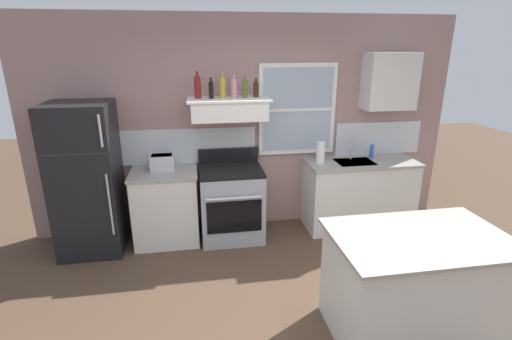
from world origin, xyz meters
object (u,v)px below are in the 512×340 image
Objects in this scene: toaster at (162,162)px; stove_range at (231,202)px; bottle_rose_pink at (234,88)px; paper_towel_roll at (321,153)px; refrigerator at (87,180)px; dish_soap_bottle at (372,152)px; bottle_balsamic_dark at (211,90)px; bottle_brown_stout at (256,89)px; bottle_champagne_gold_foil at (223,87)px; bottle_red_label_wine at (198,87)px; kitchen_island at (414,285)px; bottle_olive_oil_square at (245,89)px.

stove_range is (0.81, -0.08, -0.54)m from toaster.
bottle_rose_pink is 1.03× the size of paper_towel_roll.
stove_range is at bearing 0.79° from refrigerator.
toaster is 1.65× the size of dish_soap_bottle.
bottle_balsamic_dark is (0.61, 0.02, 0.84)m from toaster.
bottle_balsamic_dark is 0.53m from bottle_brown_stout.
refrigerator reaches higher than toaster.
bottle_champagne_gold_foil is at bearing 179.14° from bottle_brown_stout.
dish_soap_bottle is (2.23, 0.02, -0.87)m from bottle_red_label_wine.
bottle_champagne_gold_foil is 2.87m from kitchen_island.
refrigerator reaches higher than stove_range.
paper_towel_roll is (1.34, -0.06, -0.80)m from bottle_balsamic_dark.
kitchen_island is (1.51, -2.03, -1.39)m from bottle_balsamic_dark.
bottle_champagne_gold_foil is (-0.06, 0.15, 1.40)m from stove_range.
bottle_rose_pink is at bearing 54.10° from stove_range.
stove_range is at bearing -178.12° from paper_towel_roll.
bottle_red_label_wine is 0.42m from bottle_rose_pink.
bottle_olive_oil_square is 1.15× the size of bottle_brown_stout.
bottle_olive_oil_square is at bearing 1.72° from toaster.
refrigerator is 1.25× the size of kitchen_island.
bottle_rose_pink reaches higher than refrigerator.
bottle_champagne_gold_foil is at bearing 179.60° from dish_soap_bottle.
bottle_brown_stout is 1.13m from paper_towel_roll.
bottle_olive_oil_square reaches higher than toaster.
dish_soap_bottle is at bearing 1.30° from bottle_rose_pink.
toaster reaches higher than kitchen_island.
stove_range is 4.58× the size of bottle_balsamic_dark.
bottle_brown_stout is (0.14, 0.04, -0.01)m from bottle_olive_oil_square.
bottle_rose_pink is at bearing 0.56° from bottle_balsamic_dark.
bottle_red_label_wine is at bearing 169.70° from bottle_balsamic_dark.
bottle_balsamic_dark is 0.88× the size of paper_towel_roll.
bottle_champagne_gold_foil is at bearing 111.23° from stove_range.
bottle_champagne_gold_foil is 1.09× the size of paper_towel_roll.
bottle_red_label_wine is 1.05× the size of bottle_champagne_gold_foil.
bottle_balsamic_dark is 0.86× the size of bottle_rose_pink.
bottle_red_label_wine reaches higher than stove_range.
bottle_red_label_wine is (1.30, 0.14, 1.00)m from refrigerator.
kitchen_island is at bearing -85.18° from paper_towel_roll.
refrigerator is at bearing -176.04° from bottle_olive_oil_square.
refrigerator is at bearing -177.40° from dish_soap_bottle.
bottle_olive_oil_square is at bearing 118.52° from kitchen_island.
bottle_red_label_wine is 1.43× the size of bottle_brown_stout.
bottle_brown_stout is (0.34, 0.15, 1.37)m from stove_range.
stove_range is at bearing -25.45° from bottle_balsamic_dark.
bottle_olive_oil_square is 2.71m from kitchen_island.
bottle_champagne_gold_foil reaches higher than bottle_olive_oil_square.
bottle_olive_oil_square is at bearing -163.65° from bottle_brown_stout.
bottle_brown_stout is at bearing 2.01° from bottle_red_label_wine.
refrigerator is 1.65m from bottle_red_label_wine.
bottle_red_label_wine reaches higher than bottle_champagne_gold_foil.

